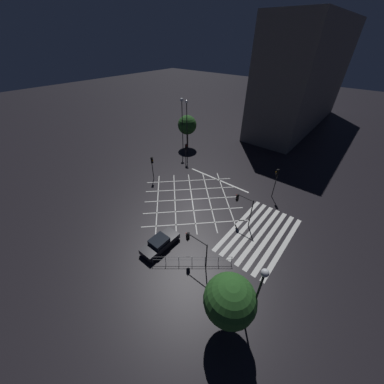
{
  "coord_description": "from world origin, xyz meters",
  "views": [
    {
      "loc": [
        -17.64,
        -14.69,
        18.24
      ],
      "look_at": [
        0.0,
        0.0,
        1.24
      ],
      "focal_mm": 20.0,
      "sensor_mm": 36.0,
      "label": 1
    }
  ],
  "objects_px": {
    "traffic_light_ne_cross": "(186,149)",
    "traffic_light_median_south": "(243,204)",
    "traffic_light_sw_cross": "(195,244)",
    "street_lamp_west": "(182,112)",
    "street_tree_far": "(230,300)",
    "traffic_light_median_north": "(152,164)",
    "waiting_car": "(160,243)",
    "traffic_light_se_cross": "(276,178)",
    "street_lamp_far": "(258,292)",
    "street_tree_near": "(187,125)",
    "street_lamp_east": "(187,120)"
  },
  "relations": [
    {
      "from": "traffic_light_median_south",
      "to": "street_lamp_west",
      "type": "relative_size",
      "value": 0.41
    },
    {
      "from": "street_lamp_west",
      "to": "street_tree_near",
      "type": "distance_m",
      "value": 3.25
    },
    {
      "from": "traffic_light_ne_cross",
      "to": "waiting_car",
      "type": "xyz_separation_m",
      "value": [
        -15.88,
        -10.18,
        -1.84
      ]
    },
    {
      "from": "traffic_light_se_cross",
      "to": "traffic_light_sw_cross",
      "type": "relative_size",
      "value": 1.24
    },
    {
      "from": "traffic_light_median_north",
      "to": "street_tree_far",
      "type": "distance_m",
      "value": 22.56
    },
    {
      "from": "traffic_light_sw_cross",
      "to": "street_lamp_west",
      "type": "relative_size",
      "value": 0.37
    },
    {
      "from": "traffic_light_ne_cross",
      "to": "traffic_light_median_south",
      "type": "relative_size",
      "value": 0.89
    },
    {
      "from": "street_lamp_far",
      "to": "traffic_light_se_cross",
      "type": "bearing_deg",
      "value": 17.22
    },
    {
      "from": "traffic_light_median_south",
      "to": "street_lamp_west",
      "type": "bearing_deg",
      "value": -29.64
    },
    {
      "from": "traffic_light_median_north",
      "to": "traffic_light_median_south",
      "type": "bearing_deg",
      "value": 0.91
    },
    {
      "from": "traffic_light_median_north",
      "to": "traffic_light_sw_cross",
      "type": "distance_m",
      "value": 16.23
    },
    {
      "from": "traffic_light_se_cross",
      "to": "street_lamp_far",
      "type": "height_order",
      "value": "street_lamp_far"
    },
    {
      "from": "traffic_light_median_north",
      "to": "street_tree_far",
      "type": "relative_size",
      "value": 0.66
    },
    {
      "from": "traffic_light_median_south",
      "to": "street_tree_far",
      "type": "xyz_separation_m",
      "value": [
        -10.88,
        -4.82,
        1.09
      ]
    },
    {
      "from": "street_lamp_west",
      "to": "street_lamp_far",
      "type": "bearing_deg",
      "value": -129.77
    },
    {
      "from": "street_lamp_west",
      "to": "street_tree_near",
      "type": "relative_size",
      "value": 1.55
    },
    {
      "from": "traffic_light_sw_cross",
      "to": "street_lamp_east",
      "type": "bearing_deg",
      "value": -47.38
    },
    {
      "from": "traffic_light_sw_cross",
      "to": "street_lamp_far",
      "type": "relative_size",
      "value": 0.46
    },
    {
      "from": "traffic_light_sw_cross",
      "to": "street_lamp_far",
      "type": "height_order",
      "value": "street_lamp_far"
    },
    {
      "from": "waiting_car",
      "to": "traffic_light_ne_cross",
      "type": "bearing_deg",
      "value": 32.66
    },
    {
      "from": "street_tree_far",
      "to": "waiting_car",
      "type": "relative_size",
      "value": 1.33
    },
    {
      "from": "traffic_light_median_south",
      "to": "waiting_car",
      "type": "distance_m",
      "value": 10.16
    },
    {
      "from": "traffic_light_ne_cross",
      "to": "street_lamp_east",
      "type": "xyz_separation_m",
      "value": [
        2.82,
        2.19,
        3.76
      ]
    },
    {
      "from": "traffic_light_sw_cross",
      "to": "street_tree_near",
      "type": "bearing_deg",
      "value": -47.65
    },
    {
      "from": "traffic_light_median_north",
      "to": "traffic_light_ne_cross",
      "type": "height_order",
      "value": "traffic_light_median_north"
    },
    {
      "from": "street_tree_far",
      "to": "street_tree_near",
      "type": "bearing_deg",
      "value": 45.77
    },
    {
      "from": "traffic_light_median_south",
      "to": "street_lamp_west",
      "type": "distance_m",
      "value": 21.93
    },
    {
      "from": "street_tree_near",
      "to": "street_lamp_west",
      "type": "bearing_deg",
      "value": -171.11
    },
    {
      "from": "traffic_light_se_cross",
      "to": "traffic_light_sw_cross",
      "type": "distance_m",
      "value": 15.08
    },
    {
      "from": "traffic_light_ne_cross",
      "to": "traffic_light_median_south",
      "type": "xyz_separation_m",
      "value": [
        -7.09,
        -14.77,
        0.38
      ]
    },
    {
      "from": "traffic_light_sw_cross",
      "to": "street_lamp_far",
      "type": "xyz_separation_m",
      "value": [
        -2.27,
        -6.85,
        2.76
      ]
    },
    {
      "from": "traffic_light_median_north",
      "to": "traffic_light_sw_cross",
      "type": "relative_size",
      "value": 1.07
    },
    {
      "from": "street_lamp_east",
      "to": "street_tree_far",
      "type": "bearing_deg",
      "value": -133.67
    },
    {
      "from": "waiting_car",
      "to": "street_lamp_east",
      "type": "bearing_deg",
      "value": 33.49
    },
    {
      "from": "traffic_light_ne_cross",
      "to": "traffic_light_se_cross",
      "type": "bearing_deg",
      "value": 0.41
    },
    {
      "from": "street_tree_far",
      "to": "street_lamp_east",
      "type": "bearing_deg",
      "value": 46.33
    },
    {
      "from": "traffic_light_se_cross",
      "to": "street_lamp_west",
      "type": "xyz_separation_m",
      "value": [
        3.43,
        19.51,
        4.04
      ]
    },
    {
      "from": "traffic_light_se_cross",
      "to": "street_tree_far",
      "type": "bearing_deg",
      "value": 102.46
    },
    {
      "from": "street_tree_near",
      "to": "traffic_light_ne_cross",
      "type": "bearing_deg",
      "value": -141.07
    },
    {
      "from": "traffic_light_median_south",
      "to": "street_tree_near",
      "type": "distance_m",
      "value": 22.6
    },
    {
      "from": "traffic_light_se_cross",
      "to": "waiting_car",
      "type": "bearing_deg",
      "value": 71.28
    },
    {
      "from": "street_lamp_far",
      "to": "street_lamp_west",
      "type": "bearing_deg",
      "value": 50.23
    },
    {
      "from": "street_tree_near",
      "to": "waiting_car",
      "type": "height_order",
      "value": "street_tree_near"
    },
    {
      "from": "traffic_light_median_south",
      "to": "street_lamp_west",
      "type": "height_order",
      "value": "street_lamp_west"
    },
    {
      "from": "street_lamp_west",
      "to": "street_tree_far",
      "type": "relative_size",
      "value": 1.66
    },
    {
      "from": "traffic_light_se_cross",
      "to": "street_lamp_east",
      "type": "xyz_separation_m",
      "value": [
        2.71,
        17.79,
        3.11
      ]
    },
    {
      "from": "traffic_light_ne_cross",
      "to": "street_tree_far",
      "type": "height_order",
      "value": "street_tree_far"
    },
    {
      "from": "street_lamp_east",
      "to": "waiting_car",
      "type": "bearing_deg",
      "value": -146.51
    },
    {
      "from": "traffic_light_ne_cross",
      "to": "street_tree_near",
      "type": "relative_size",
      "value": 0.56
    },
    {
      "from": "street_tree_near",
      "to": "traffic_light_median_north",
      "type": "bearing_deg",
      "value": -162.64
    }
  ]
}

